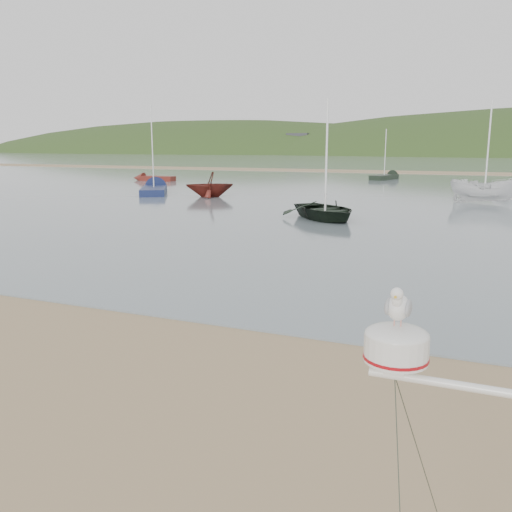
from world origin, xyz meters
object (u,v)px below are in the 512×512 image
at_px(boat_dark, 326,173).
at_px(dinghy_red_far, 149,178).
at_px(boat_red, 210,173).
at_px(sailboat_blue_near, 155,188).
at_px(boat_white, 486,169).
at_px(sailboat_dark_mid, 390,177).

relative_size(boat_dark, dinghy_red_far, 0.95).
xyz_separation_m(boat_red, sailboat_blue_near, (-5.96, 2.16, -1.40)).
distance_m(boat_dark, sailboat_blue_near, 19.96).
bearing_deg(boat_dark, boat_white, 13.60).
relative_size(boat_red, sailboat_blue_near, 0.46).
distance_m(boat_dark, dinghy_red_far, 33.03).
bearing_deg(dinghy_red_far, boat_white, -17.57).
xyz_separation_m(boat_red, boat_white, (18.03, 3.16, 0.44)).
distance_m(boat_white, sailboat_blue_near, 24.08).
height_order(boat_dark, sailboat_blue_near, sailboat_blue_near).
bearing_deg(boat_red, boat_white, 65.00).
relative_size(boat_red, dinghy_red_far, 0.69).
bearing_deg(sailboat_dark_mid, boat_dark, -86.13).
bearing_deg(boat_white, boat_dark, 144.89).
relative_size(boat_white, dinghy_red_far, 0.88).
height_order(boat_dark, boat_red, boat_dark).
bearing_deg(boat_red, sailboat_blue_near, -144.88).
bearing_deg(dinghy_red_far, boat_red, -43.57).
bearing_deg(boat_red, sailboat_dark_mid, 126.79).
bearing_deg(dinghy_red_far, boat_dark, -41.28).
relative_size(boat_dark, boat_white, 1.09).
xyz_separation_m(sailboat_dark_mid, sailboat_blue_near, (-14.45, -23.56, -0.00)).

